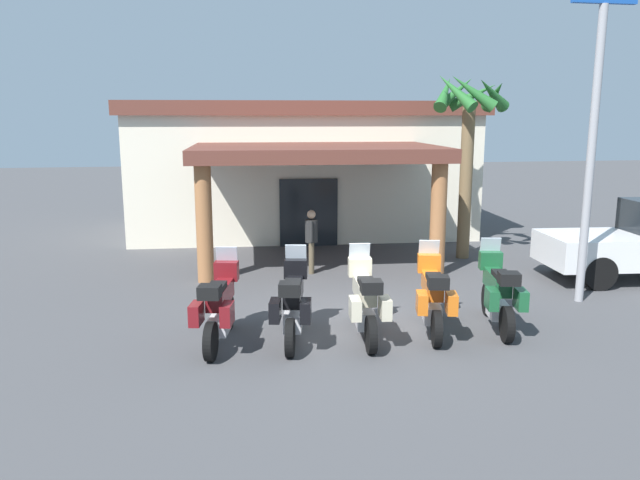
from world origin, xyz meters
The scene contains 10 objects.
ground_plane centered at (0.00, 0.00, 0.00)m, with size 80.00×80.00×0.00m, color #424244.
motel_building centered at (0.11, 9.92, 2.27)m, with size 11.81×10.35×4.45m.
motorcycle_maroon centered at (-2.75, -0.78, 0.70)m, with size 0.89×2.19×1.61m.
motorcycle_black centered at (-1.43, -0.81, 0.70)m, with size 0.88×2.20×1.61m.
motorcycle_cream centered at (-0.12, -0.88, 0.70)m, with size 0.74×2.21×1.61m.
motorcycle_orange centered at (1.19, -0.77, 0.70)m, with size 0.93×2.19×1.61m.
motorcycle_green centered at (2.51, -0.75, 0.70)m, with size 0.91×2.19×1.61m.
pedestrian centered at (-0.40, 4.02, 0.95)m, with size 0.32×0.52×1.65m.
palm_tree_near_portico centered at (4.13, 5.08, 3.86)m, with size 2.14×2.20×5.21m.
roadside_sign centered at (5.07, 0.65, 4.86)m, with size 1.40×0.18×7.32m.
Camera 1 is at (-2.62, -11.41, 4.02)m, focal length 34.76 mm.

